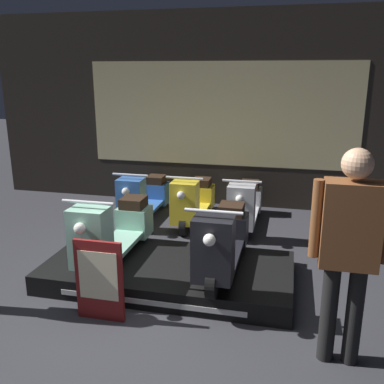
{
  "coord_description": "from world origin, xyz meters",
  "views": [
    {
      "loc": [
        1.17,
        -3.14,
        2.25
      ],
      "look_at": [
        -0.02,
        1.96,
        0.76
      ],
      "focal_mm": 40.0,
      "sensor_mm": 36.0,
      "label": 1
    }
  ],
  "objects": [
    {
      "name": "person_right_browsing",
      "position": [
        1.64,
        0.01,
        1.02
      ],
      "size": [
        0.58,
        0.23,
        1.73
      ],
      "color": "black",
      "rests_on": "ground_plane"
    },
    {
      "name": "shop_wall_back",
      "position": [
        0.0,
        3.97,
        1.6
      ],
      "size": [
        8.15,
        0.09,
        3.2
      ],
      "color": "#28231E",
      "rests_on": "ground_plane"
    },
    {
      "name": "scooter_backrow_1",
      "position": [
        -0.23,
        2.92,
        0.33
      ],
      "size": [
        0.52,
        1.6,
        0.85
      ],
      "color": "black",
      "rests_on": "ground_plane"
    },
    {
      "name": "scooter_display_right",
      "position": [
        0.54,
        0.94,
        0.55
      ],
      "size": [
        0.52,
        1.6,
        0.85
      ],
      "color": "black",
      "rests_on": "display_platform"
    },
    {
      "name": "scooter_backrow_2",
      "position": [
        0.56,
        2.92,
        0.33
      ],
      "size": [
        0.52,
        1.6,
        0.85
      ],
      "color": "black",
      "rests_on": "ground_plane"
    },
    {
      "name": "display_platform",
      "position": [
        -0.06,
        0.97,
        0.11
      ],
      "size": [
        2.68,
        1.29,
        0.22
      ],
      "color": "black",
      "rests_on": "ground_plane"
    },
    {
      "name": "price_sign_board",
      "position": [
        -0.47,
        0.12,
        0.4
      ],
      "size": [
        0.46,
        0.04,
        0.79
      ],
      "color": "maroon",
      "rests_on": "ground_plane"
    },
    {
      "name": "ground_plane",
      "position": [
        0.0,
        0.0,
        0.0
      ],
      "size": [
        30.0,
        30.0,
        0.0
      ],
      "primitive_type": "plane",
      "color": "#2D2D33"
    },
    {
      "name": "scooter_display_left",
      "position": [
        -0.66,
        0.94,
        0.55
      ],
      "size": [
        0.52,
        1.6,
        0.85
      ],
      "color": "black",
      "rests_on": "display_platform"
    },
    {
      "name": "scooter_backrow_0",
      "position": [
        -1.01,
        2.92,
        0.33
      ],
      "size": [
        0.52,
        1.6,
        0.85
      ],
      "color": "black",
      "rests_on": "ground_plane"
    }
  ]
}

